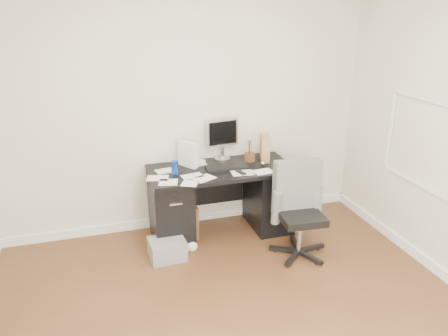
# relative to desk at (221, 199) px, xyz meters

# --- Properties ---
(room_shell) EXTENTS (4.02, 4.02, 2.71)m
(room_shell) POSITION_rel_desk_xyz_m (-0.27, -1.62, 1.26)
(room_shell) COLOR beige
(room_shell) RESTS_ON ground
(desk) EXTENTS (1.50, 0.70, 0.75)m
(desk) POSITION_rel_desk_xyz_m (0.00, 0.00, 0.00)
(desk) COLOR black
(desk) RESTS_ON ground
(loose_papers) EXTENTS (1.10, 0.60, 0.00)m
(loose_papers) POSITION_rel_desk_xyz_m (-0.20, -0.05, 0.35)
(loose_papers) COLOR silver
(loose_papers) RESTS_ON desk
(lcd_monitor) EXTENTS (0.40, 0.27, 0.46)m
(lcd_monitor) POSITION_rel_desk_xyz_m (0.09, 0.26, 0.58)
(lcd_monitor) COLOR #B7B6BB
(lcd_monitor) RESTS_ON desk
(keyboard) EXTENTS (0.45, 0.16, 0.03)m
(keyboard) POSITION_rel_desk_xyz_m (0.06, -0.02, 0.36)
(keyboard) COLOR black
(keyboard) RESTS_ON desk
(computer_mouse) EXTENTS (0.07, 0.07, 0.05)m
(computer_mouse) POSITION_rel_desk_xyz_m (0.44, -0.06, 0.38)
(computer_mouse) COLOR #B7B6BB
(computer_mouse) RESTS_ON desk
(travel_mug) EXTENTS (0.09, 0.09, 0.15)m
(travel_mug) POSITION_rel_desk_xyz_m (-0.50, -0.07, 0.43)
(travel_mug) COLOR navy
(travel_mug) RESTS_ON desk
(white_binder) EXTENTS (0.22, 0.26, 0.27)m
(white_binder) POSITION_rel_desk_xyz_m (-0.32, 0.15, 0.49)
(white_binder) COLOR silver
(white_binder) RESTS_ON desk
(magazine_file) EXTENTS (0.18, 0.26, 0.28)m
(magazine_file) POSITION_rel_desk_xyz_m (0.53, 0.11, 0.49)
(magazine_file) COLOR #9A764A
(magazine_file) RESTS_ON desk
(pen_cup) EXTENTS (0.13, 0.13, 0.24)m
(pen_cup) POSITION_rel_desk_xyz_m (0.36, 0.11, 0.47)
(pen_cup) COLOR #512A17
(pen_cup) RESTS_ON desk
(yellow_book) EXTENTS (0.19, 0.23, 0.04)m
(yellow_book) POSITION_rel_desk_xyz_m (0.68, -0.17, 0.37)
(yellow_book) COLOR yellow
(yellow_book) RESTS_ON desk
(paper_remote) EXTENTS (0.24, 0.20, 0.02)m
(paper_remote) POSITION_rel_desk_xyz_m (0.17, -0.20, 0.36)
(paper_remote) COLOR silver
(paper_remote) RESTS_ON desk
(office_chair) EXTENTS (0.57, 0.57, 0.95)m
(office_chair) POSITION_rel_desk_xyz_m (0.61, -0.67, 0.07)
(office_chair) COLOR #595C59
(office_chair) RESTS_ON ground
(pc_tower) EXTENTS (0.23, 0.43, 0.41)m
(pc_tower) POSITION_rel_desk_xyz_m (0.76, 0.09, -0.19)
(pc_tower) COLOR beige
(pc_tower) RESTS_ON ground
(shopping_bag) EXTENTS (0.33, 0.26, 0.40)m
(shopping_bag) POSITION_rel_desk_xyz_m (0.78, -0.19, -0.20)
(shopping_bag) COLOR silver
(shopping_bag) RESTS_ON ground
(wicker_basket) EXTENTS (0.39, 0.39, 0.37)m
(wicker_basket) POSITION_rel_desk_xyz_m (-0.47, 0.06, -0.22)
(wicker_basket) COLOR #483215
(wicker_basket) RESTS_ON ground
(desk_printer) EXTENTS (0.36, 0.30, 0.20)m
(desk_printer) POSITION_rel_desk_xyz_m (-0.66, -0.36, -0.30)
(desk_printer) COLOR slate
(desk_printer) RESTS_ON ground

